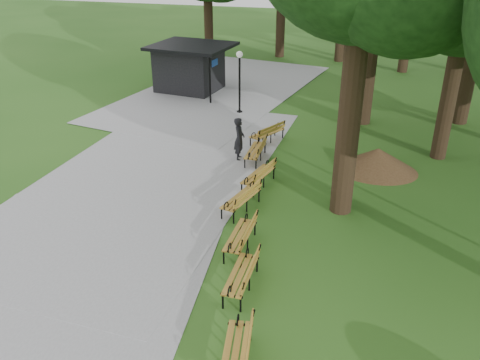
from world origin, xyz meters
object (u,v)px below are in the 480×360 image
(person, at_px, (239,139))
(bench_2, at_px, (240,236))
(kiosk, at_px, (189,67))
(bench_0, at_px, (236,352))
(bench_3, at_px, (241,199))
(bench_5, at_px, (255,151))
(bench_1, at_px, (241,275))
(bench_6, at_px, (267,133))
(dirt_mound, at_px, (377,159))
(lamp_post, at_px, (240,69))
(bench_4, at_px, (258,175))

(person, bearing_deg, bench_2, -175.35)
(person, bearing_deg, kiosk, 20.51)
(person, relative_size, bench_0, 0.91)
(bench_0, height_order, bench_3, same)
(bench_5, bearing_deg, bench_1, 10.39)
(bench_6, bearing_deg, bench_2, 34.57)
(bench_5, bearing_deg, bench_6, 178.64)
(kiosk, distance_m, dirt_mound, 13.56)
(lamp_post, distance_m, bench_6, 4.53)
(bench_4, relative_size, bench_5, 1.00)
(lamp_post, height_order, bench_5, lamp_post)
(person, bearing_deg, bench_0, -175.92)
(dirt_mound, distance_m, bench_2, 7.40)
(lamp_post, bearing_deg, bench_1, -74.02)
(dirt_mound, bearing_deg, bench_6, 160.86)
(kiosk, distance_m, bench_3, 14.28)
(person, height_order, bench_2, person)
(bench_0, bearing_deg, bench_3, -174.53)
(person, xyz_separation_m, kiosk, (-5.42, 8.69, 0.45))
(bench_0, xyz_separation_m, bench_4, (-1.56, 8.21, 0.00))
(bench_2, bearing_deg, lamp_post, -163.52)
(bench_3, height_order, bench_4, same)
(lamp_post, xyz_separation_m, bench_1, (3.83, -13.36, -1.78))
(kiosk, relative_size, bench_2, 2.22)
(bench_1, height_order, bench_5, same)
(dirt_mound, bearing_deg, bench_3, -133.30)
(person, distance_m, bench_5, 0.78)
(kiosk, distance_m, lamp_post, 5.05)
(bench_2, bearing_deg, bench_1, 17.01)
(bench_1, relative_size, bench_4, 1.00)
(lamp_post, xyz_separation_m, dirt_mound, (6.86, -5.14, -1.77))
(kiosk, height_order, bench_2, kiosk)
(dirt_mound, xyz_separation_m, bench_0, (-2.43, -10.73, -0.01))
(bench_4, height_order, bench_6, same)
(lamp_post, relative_size, bench_6, 1.62)
(bench_0, relative_size, bench_3, 1.00)
(kiosk, xyz_separation_m, bench_0, (8.28, -19.01, -0.88))
(kiosk, height_order, lamp_post, lamp_post)
(person, xyz_separation_m, bench_6, (0.65, 2.03, -0.43))
(lamp_post, distance_m, bench_1, 14.02)
(dirt_mound, distance_m, bench_5, 4.66)
(person, height_order, bench_0, person)
(person, bearing_deg, bench_4, -159.75)
(kiosk, height_order, bench_0, kiosk)
(person, distance_m, bench_3, 4.14)
(bench_4, height_order, bench_5, same)
(bench_3, bearing_deg, bench_1, 30.30)
(bench_2, relative_size, bench_4, 1.00)
(bench_0, distance_m, bench_6, 12.54)
(dirt_mound, height_order, bench_0, dirt_mound)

